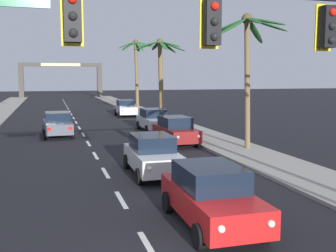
{
  "coord_description": "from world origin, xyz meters",
  "views": [
    {
      "loc": [
        -2.2,
        -7.29,
        4.16
      ],
      "look_at": [
        2.23,
        8.0,
        2.2
      ],
      "focal_mm": 43.73,
      "sensor_mm": 36.0,
      "label": 1
    }
  ],
  "objects_px": {
    "sedan_parked_mid_kerb": "(126,108)",
    "palm_right_second": "(247,47)",
    "palm_right_third": "(161,64)",
    "sedan_parked_far_kerb": "(176,130)",
    "sedan_oncoming_far": "(58,124)",
    "sedan_parked_nearest_kerb": "(153,120)",
    "town_gateway_arch": "(61,75)",
    "traffic_signal_mast": "(286,45)",
    "sedan_lead_at_stop_bar": "(211,195)",
    "sedan_third_in_queue": "(152,154)",
    "palm_right_farthest": "(136,60)"
  },
  "relations": [
    {
      "from": "sedan_parked_mid_kerb",
      "to": "palm_right_farthest",
      "type": "xyz_separation_m",
      "value": [
        2.91,
        8.35,
        5.2
      ]
    },
    {
      "from": "traffic_signal_mast",
      "to": "palm_right_farthest",
      "type": "bearing_deg",
      "value": 82.63
    },
    {
      "from": "palm_right_second",
      "to": "palm_right_third",
      "type": "xyz_separation_m",
      "value": [
        -0.86,
        14.81,
        -0.51
      ]
    },
    {
      "from": "sedan_parked_nearest_kerb",
      "to": "palm_right_second",
      "type": "relative_size",
      "value": 0.59
    },
    {
      "from": "sedan_oncoming_far",
      "to": "town_gateway_arch",
      "type": "distance_m",
      "value": 50.88
    },
    {
      "from": "sedan_parked_nearest_kerb",
      "to": "sedan_third_in_queue",
      "type": "bearing_deg",
      "value": -104.31
    },
    {
      "from": "palm_right_third",
      "to": "town_gateway_arch",
      "type": "height_order",
      "value": "palm_right_third"
    },
    {
      "from": "sedan_parked_mid_kerb",
      "to": "palm_right_second",
      "type": "bearing_deg",
      "value": -82.24
    },
    {
      "from": "sedan_lead_at_stop_bar",
      "to": "sedan_parked_far_kerb",
      "type": "distance_m",
      "value": 13.73
    },
    {
      "from": "palm_right_third",
      "to": "palm_right_farthest",
      "type": "height_order",
      "value": "palm_right_farthest"
    },
    {
      "from": "sedan_parked_far_kerb",
      "to": "palm_right_third",
      "type": "relative_size",
      "value": 0.6
    },
    {
      "from": "palm_right_second",
      "to": "palm_right_third",
      "type": "height_order",
      "value": "palm_right_second"
    },
    {
      "from": "sedan_third_in_queue",
      "to": "palm_right_third",
      "type": "bearing_deg",
      "value": 73.78
    },
    {
      "from": "sedan_parked_nearest_kerb",
      "to": "town_gateway_arch",
      "type": "height_order",
      "value": "town_gateway_arch"
    },
    {
      "from": "sedan_lead_at_stop_bar",
      "to": "traffic_signal_mast",
      "type": "bearing_deg",
      "value": -72.24
    },
    {
      "from": "sedan_lead_at_stop_bar",
      "to": "sedan_third_in_queue",
      "type": "distance_m",
      "value": 6.22
    },
    {
      "from": "sedan_lead_at_stop_bar",
      "to": "sedan_parked_far_kerb",
      "type": "height_order",
      "value": "same"
    },
    {
      "from": "palm_right_third",
      "to": "town_gateway_arch",
      "type": "xyz_separation_m",
      "value": [
        -7.35,
        44.53,
        -0.92
      ]
    },
    {
      "from": "palm_right_farthest",
      "to": "palm_right_third",
      "type": "bearing_deg",
      "value": -93.36
    },
    {
      "from": "sedan_parked_far_kerb",
      "to": "town_gateway_arch",
      "type": "distance_m",
      "value": 56.47
    },
    {
      "from": "sedan_parked_mid_kerb",
      "to": "palm_right_second",
      "type": "distance_m",
      "value": 22.0
    },
    {
      "from": "palm_right_third",
      "to": "town_gateway_arch",
      "type": "distance_m",
      "value": 45.14
    },
    {
      "from": "sedan_parked_mid_kerb",
      "to": "palm_right_second",
      "type": "height_order",
      "value": "palm_right_second"
    },
    {
      "from": "sedan_lead_at_stop_bar",
      "to": "sedan_parked_far_kerb",
      "type": "xyz_separation_m",
      "value": [
        3.11,
        13.38,
        0.0
      ]
    },
    {
      "from": "sedan_oncoming_far",
      "to": "palm_right_farthest",
      "type": "bearing_deg",
      "value": 64.65
    },
    {
      "from": "sedan_parked_far_kerb",
      "to": "traffic_signal_mast",
      "type": "bearing_deg",
      "value": -98.56
    },
    {
      "from": "sedan_oncoming_far",
      "to": "traffic_signal_mast",
      "type": "bearing_deg",
      "value": -77.94
    },
    {
      "from": "sedan_parked_nearest_kerb",
      "to": "sedan_parked_far_kerb",
      "type": "height_order",
      "value": "same"
    },
    {
      "from": "sedan_parked_nearest_kerb",
      "to": "sedan_parked_mid_kerb",
      "type": "bearing_deg",
      "value": 89.93
    },
    {
      "from": "sedan_parked_nearest_kerb",
      "to": "sedan_lead_at_stop_bar",
      "type": "bearing_deg",
      "value": -99.49
    },
    {
      "from": "sedan_lead_at_stop_bar",
      "to": "sedan_third_in_queue",
      "type": "height_order",
      "value": "same"
    },
    {
      "from": "palm_right_farthest",
      "to": "palm_right_second",
      "type": "bearing_deg",
      "value": -90.02
    },
    {
      "from": "traffic_signal_mast",
      "to": "palm_right_second",
      "type": "height_order",
      "value": "palm_right_second"
    },
    {
      "from": "sedan_parked_mid_kerb",
      "to": "traffic_signal_mast",
      "type": "bearing_deg",
      "value": -94.31
    },
    {
      "from": "town_gateway_arch",
      "to": "sedan_third_in_queue",
      "type": "bearing_deg",
      "value": -88.29
    },
    {
      "from": "traffic_signal_mast",
      "to": "sedan_parked_far_kerb",
      "type": "bearing_deg",
      "value": 81.44
    },
    {
      "from": "palm_right_farthest",
      "to": "town_gateway_arch",
      "type": "xyz_separation_m",
      "value": [
        -8.22,
        29.73,
        -1.76
      ]
    },
    {
      "from": "sedan_lead_at_stop_bar",
      "to": "palm_right_second",
      "type": "xyz_separation_m",
      "value": [
        6.18,
        10.16,
        4.87
      ]
    },
    {
      "from": "traffic_signal_mast",
      "to": "sedan_oncoming_far",
      "type": "bearing_deg",
      "value": 102.06
    },
    {
      "from": "sedan_lead_at_stop_bar",
      "to": "palm_right_third",
      "type": "relative_size",
      "value": 0.6
    },
    {
      "from": "sedan_third_in_queue",
      "to": "palm_right_second",
      "type": "relative_size",
      "value": 0.6
    },
    {
      "from": "sedan_oncoming_far",
      "to": "town_gateway_arch",
      "type": "bearing_deg",
      "value": 88.04
    },
    {
      "from": "traffic_signal_mast",
      "to": "sedan_oncoming_far",
      "type": "distance_m",
      "value": 21.93
    },
    {
      "from": "palm_right_farthest",
      "to": "town_gateway_arch",
      "type": "relative_size",
      "value": 0.57
    },
    {
      "from": "sedan_third_in_queue",
      "to": "sedan_parked_mid_kerb",
      "type": "xyz_separation_m",
      "value": [
        3.42,
        25.21,
        0.0
      ]
    },
    {
      "from": "traffic_signal_mast",
      "to": "sedan_oncoming_far",
      "type": "relative_size",
      "value": 2.49
    },
    {
      "from": "sedan_lead_at_stop_bar",
      "to": "sedan_oncoming_far",
      "type": "distance_m",
      "value": 19.14
    },
    {
      "from": "sedan_parked_mid_kerb",
      "to": "sedan_parked_far_kerb",
      "type": "bearing_deg",
      "value": -90.56
    },
    {
      "from": "town_gateway_arch",
      "to": "palm_right_farthest",
      "type": "bearing_deg",
      "value": -74.55
    },
    {
      "from": "sedan_parked_far_kerb",
      "to": "sedan_oncoming_far",
      "type": "bearing_deg",
      "value": 141.88
    }
  ]
}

